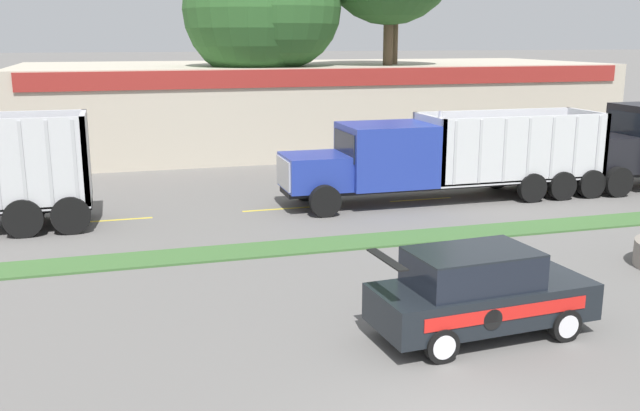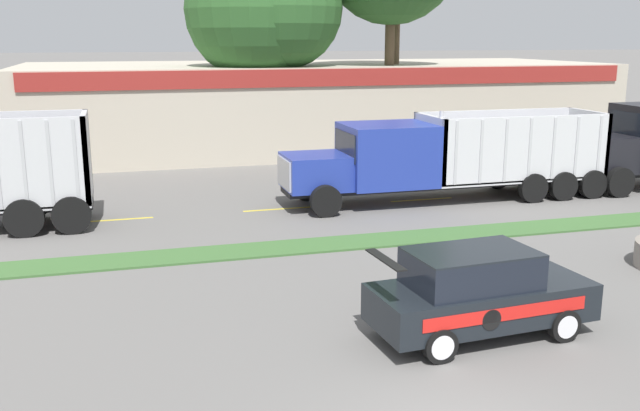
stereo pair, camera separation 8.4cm
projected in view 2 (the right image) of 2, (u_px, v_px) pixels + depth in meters
grass_verge at (299, 247)px, 20.10m from camera, size 120.00×1.39×0.06m
centre_line_3 at (115, 220)px, 23.17m from camera, size 2.40×0.14×0.01m
centre_line_4 at (277, 209)px, 24.61m from camera, size 2.40×0.14×0.01m
centre_line_5 at (422, 200)px, 26.05m from camera, size 2.40×0.14×0.01m
centre_line_6 at (551, 191)px, 27.49m from camera, size 2.40×0.14×0.01m
dump_truck_trail at (420, 161)px, 25.45m from camera, size 11.97×2.84×3.34m
rally_car at (478, 292)px, 13.98m from camera, size 4.52×2.11×1.81m
store_building_backdrop at (316, 104)px, 39.31m from camera, size 30.77×12.10×4.42m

